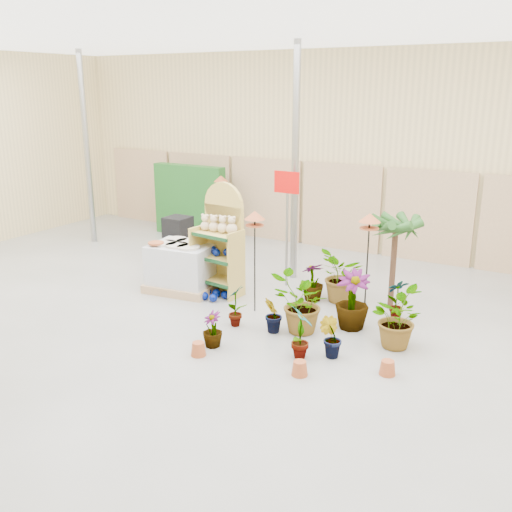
{
  "coord_description": "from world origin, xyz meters",
  "views": [
    {
      "loc": [
        4.82,
        -6.27,
        3.67
      ],
      "look_at": [
        0.3,
        1.5,
        1.0
      ],
      "focal_mm": 40.0,
      "sensor_mm": 36.0,
      "label": 1
    }
  ],
  "objects_px": {
    "display_shelf": "(222,243)",
    "potted_plant_2": "(301,304)",
    "pallet_stack": "(183,267)",
    "bird_table_front": "(255,219)"
  },
  "relations": [
    {
      "from": "pallet_stack",
      "to": "potted_plant_2",
      "type": "height_order",
      "value": "potted_plant_2"
    },
    {
      "from": "display_shelf",
      "to": "bird_table_front",
      "type": "distance_m",
      "value": 1.31
    },
    {
      "from": "potted_plant_2",
      "to": "pallet_stack",
      "type": "bearing_deg",
      "value": 166.05
    },
    {
      "from": "display_shelf",
      "to": "potted_plant_2",
      "type": "relative_size",
      "value": 2.13
    },
    {
      "from": "pallet_stack",
      "to": "potted_plant_2",
      "type": "xyz_separation_m",
      "value": [
        2.78,
        -0.69,
        0.04
      ]
    },
    {
      "from": "bird_table_front",
      "to": "potted_plant_2",
      "type": "relative_size",
      "value": 1.81
    },
    {
      "from": "display_shelf",
      "to": "potted_plant_2",
      "type": "height_order",
      "value": "display_shelf"
    },
    {
      "from": "display_shelf",
      "to": "bird_table_front",
      "type": "bearing_deg",
      "value": -20.63
    },
    {
      "from": "pallet_stack",
      "to": "bird_table_front",
      "type": "bearing_deg",
      "value": -15.77
    },
    {
      "from": "bird_table_front",
      "to": "pallet_stack",
      "type": "bearing_deg",
      "value": 171.31
    }
  ]
}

